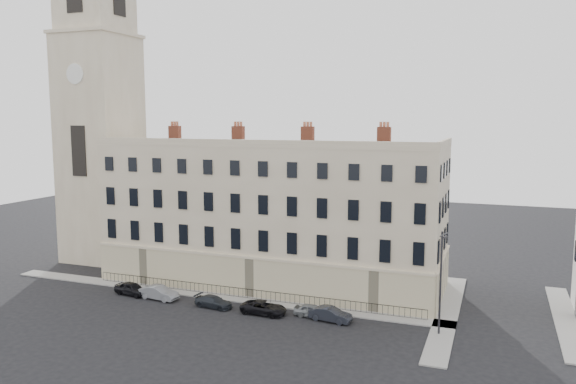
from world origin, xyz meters
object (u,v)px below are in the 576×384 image
at_px(car_a, 132,289).
at_px(car_e, 312,311).
at_px(car_d, 264,308).
at_px(streetlamp, 441,279).
at_px(car_b, 159,293).
at_px(car_f, 330,314).
at_px(car_c, 214,302).

distance_m(car_a, car_e, 19.19).
bearing_deg(car_d, car_a, 89.82).
xyz_separation_m(car_d, streetlamp, (15.59, 0.38, 4.25)).
bearing_deg(car_e, car_b, 92.43).
relative_size(car_e, car_f, 0.89).
bearing_deg(streetlamp, car_b, -165.75).
distance_m(car_a, car_d, 14.78).
bearing_deg(car_e, car_a, 91.38).
height_order(car_c, car_d, car_d).
distance_m(car_d, car_e, 4.49).
bearing_deg(streetlamp, car_a, -166.20).
relative_size(car_a, car_b, 0.94).
distance_m(car_a, car_c, 9.61).
xyz_separation_m(car_c, car_d, (5.18, 0.00, 0.05)).
xyz_separation_m(car_b, car_d, (11.42, -0.22, -0.07)).
bearing_deg(streetlamp, car_f, -166.05).
bearing_deg(car_c, car_a, 93.75).
height_order(car_a, car_d, car_a).
relative_size(car_b, streetlamp, 0.47).
relative_size(car_c, streetlamp, 0.43).
bearing_deg(car_a, car_e, -80.41).
bearing_deg(car_b, car_d, -85.80).
xyz_separation_m(car_e, car_f, (1.84, -0.48, 0.05)).
xyz_separation_m(car_d, car_f, (6.25, 0.37, 0.03)).
distance_m(car_b, car_c, 6.25).
height_order(car_a, car_f, car_a).
height_order(car_a, car_c, car_a).
relative_size(car_a, car_e, 1.13).
xyz_separation_m(car_a, car_e, (19.19, 0.41, -0.08)).
relative_size(car_b, car_d, 0.95).
xyz_separation_m(car_a, car_b, (3.36, -0.22, 0.02)).
distance_m(car_a, car_b, 3.36).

